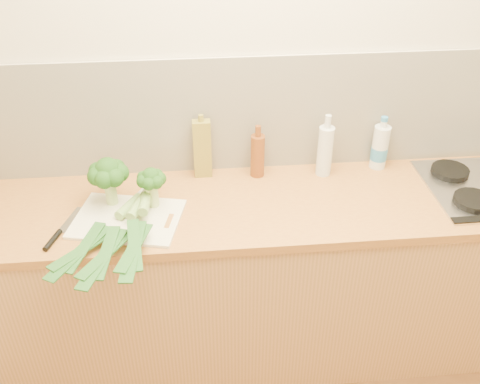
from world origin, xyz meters
name	(u,v)px	position (x,y,z in m)	size (l,w,h in m)	color
room_shell	(259,114)	(0.00, 1.49, 1.17)	(3.50, 3.50, 3.50)	beige
counter	(264,277)	(0.00, 1.20, 0.45)	(3.20, 0.62, 0.90)	tan
chopping_board	(128,219)	(-0.59, 1.11, 0.91)	(0.42, 0.31, 0.01)	silver
broccoli_left	(108,173)	(-0.66, 1.23, 1.06)	(0.17, 0.17, 0.22)	#A5C170
broccoli_right	(151,180)	(-0.48, 1.19, 1.04)	(0.12, 0.12, 0.18)	#A5C170
leek_front	(118,216)	(-0.62, 1.10, 0.94)	(0.38, 0.61, 0.04)	white
leek_mid	(131,216)	(-0.56, 1.07, 0.95)	(0.27, 0.68, 0.04)	white
leek_back	(142,216)	(-0.52, 1.04, 0.97)	(0.12, 0.62, 0.04)	white
chefs_knife	(57,235)	(-0.85, 1.03, 0.91)	(0.12, 0.29, 0.02)	silver
oil_tin	(202,148)	(-0.26, 1.44, 1.04)	(0.08, 0.05, 0.31)	olive
glass_bottle	(325,150)	(0.29, 1.40, 1.02)	(0.07, 0.07, 0.30)	silver
amber_bottle	(258,155)	(-0.01, 1.41, 1.01)	(0.06, 0.06, 0.25)	brown
water_bottle	(380,148)	(0.56, 1.43, 1.00)	(0.08, 0.08, 0.24)	silver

